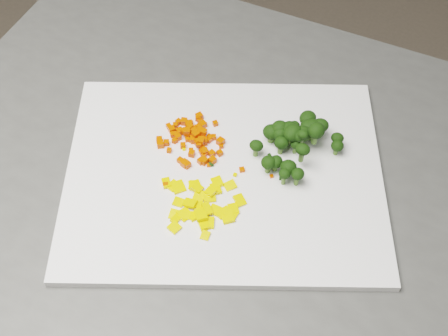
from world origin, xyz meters
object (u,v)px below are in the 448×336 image
at_px(counter_block, 244,317).
at_px(carrot_pile, 190,136).
at_px(pepper_pile, 198,198).
at_px(cutting_board, 224,175).
at_px(broccoli_pile, 298,142).

bearing_deg(counter_block, carrot_pile, 173.16).
bearing_deg(carrot_pile, pepper_pile, -56.56).
height_order(cutting_board, pepper_pile, pepper_pile).
bearing_deg(counter_block, cutting_board, -157.93).
height_order(pepper_pile, broccoli_pile, broccoli_pile).
distance_m(counter_block, carrot_pile, 0.48).
distance_m(carrot_pile, pepper_pile, 0.10).
height_order(counter_block, pepper_pile, pepper_pile).
relative_size(counter_block, carrot_pile, 10.17).
relative_size(cutting_board, carrot_pile, 4.50).
height_order(cutting_board, carrot_pile, carrot_pile).
relative_size(carrot_pile, pepper_pile, 0.86).
xyz_separation_m(cutting_board, carrot_pile, (-0.06, 0.03, 0.02)).
distance_m(cutting_board, broccoli_pile, 0.10).
distance_m(cutting_board, carrot_pile, 0.07).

